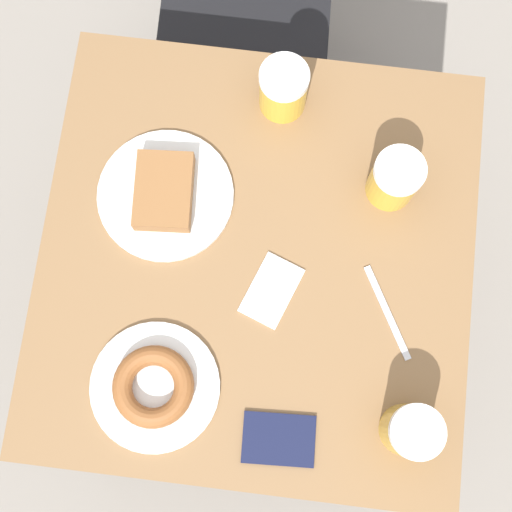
{
  "coord_description": "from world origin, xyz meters",
  "views": [
    {
      "loc": [
        0.03,
        -0.26,
        1.98
      ],
      "look_at": [
        0.0,
        0.0,
        0.72
      ],
      "focal_mm": 50.0,
      "sensor_mm": 36.0,
      "label": 1
    }
  ],
  "objects_px": {
    "beer_mug_center": "(283,89)",
    "fork": "(387,312)",
    "beer_mug_left": "(411,431)",
    "beer_mug_right": "(395,179)",
    "plate_with_donut": "(154,387)",
    "passport_near_edge": "(279,439)",
    "plate_with_cake": "(165,193)",
    "napkin_folded": "(272,290)"
  },
  "relations": [
    {
      "from": "beer_mug_center",
      "to": "fork",
      "type": "distance_m",
      "value": 0.45
    },
    {
      "from": "beer_mug_left",
      "to": "fork",
      "type": "height_order",
      "value": "beer_mug_left"
    },
    {
      "from": "beer_mug_left",
      "to": "beer_mug_right",
      "type": "height_order",
      "value": "same"
    },
    {
      "from": "plate_with_donut",
      "to": "passport_near_edge",
      "type": "height_order",
      "value": "plate_with_donut"
    },
    {
      "from": "fork",
      "to": "passport_near_edge",
      "type": "relative_size",
      "value": 1.26
    },
    {
      "from": "plate_with_cake",
      "to": "plate_with_donut",
      "type": "height_order",
      "value": "plate_with_cake"
    },
    {
      "from": "plate_with_donut",
      "to": "beer_mug_left",
      "type": "xyz_separation_m",
      "value": [
        0.44,
        -0.02,
        0.04
      ]
    },
    {
      "from": "beer_mug_right",
      "to": "napkin_folded",
      "type": "distance_m",
      "value": 0.3
    },
    {
      "from": "plate_with_cake",
      "to": "fork",
      "type": "xyz_separation_m",
      "value": [
        0.43,
        -0.17,
        -0.01
      ]
    },
    {
      "from": "plate_with_donut",
      "to": "beer_mug_right",
      "type": "bearing_deg",
      "value": 47.55
    },
    {
      "from": "beer_mug_left",
      "to": "beer_mug_center",
      "type": "xyz_separation_m",
      "value": [
        -0.28,
        0.58,
        0.0
      ]
    },
    {
      "from": "napkin_folded",
      "to": "plate_with_donut",
      "type": "bearing_deg",
      "value": -133.12
    },
    {
      "from": "plate_with_donut",
      "to": "passport_near_edge",
      "type": "xyz_separation_m",
      "value": [
        0.23,
        -0.06,
        -0.01
      ]
    },
    {
      "from": "beer_mug_right",
      "to": "beer_mug_left",
      "type": "bearing_deg",
      "value": -81.77
    },
    {
      "from": "plate_with_cake",
      "to": "beer_mug_center",
      "type": "relative_size",
      "value": 2.2
    },
    {
      "from": "beer_mug_center",
      "to": "passport_near_edge",
      "type": "height_order",
      "value": "beer_mug_center"
    },
    {
      "from": "plate_with_cake",
      "to": "fork",
      "type": "bearing_deg",
      "value": -21.43
    },
    {
      "from": "plate_with_donut",
      "to": "napkin_folded",
      "type": "relative_size",
      "value": 1.63
    },
    {
      "from": "plate_with_donut",
      "to": "beer_mug_right",
      "type": "relative_size",
      "value": 1.99
    },
    {
      "from": "plate_with_cake",
      "to": "beer_mug_left",
      "type": "relative_size",
      "value": 2.2
    },
    {
      "from": "plate_with_cake",
      "to": "beer_mug_right",
      "type": "bearing_deg",
      "value": 8.92
    },
    {
      "from": "plate_with_cake",
      "to": "napkin_folded",
      "type": "bearing_deg",
      "value": -35.35
    },
    {
      "from": "napkin_folded",
      "to": "beer_mug_center",
      "type": "bearing_deg",
      "value": 93.52
    },
    {
      "from": "beer_mug_left",
      "to": "beer_mug_center",
      "type": "bearing_deg",
      "value": 115.75
    },
    {
      "from": "plate_with_donut",
      "to": "fork",
      "type": "xyz_separation_m",
      "value": [
        0.39,
        0.18,
        -0.02
      ]
    },
    {
      "from": "beer_mug_left",
      "to": "beer_mug_right",
      "type": "bearing_deg",
      "value": 98.23
    },
    {
      "from": "napkin_folded",
      "to": "passport_near_edge",
      "type": "relative_size",
      "value": 1.08
    },
    {
      "from": "beer_mug_right",
      "to": "beer_mug_center",
      "type": "bearing_deg",
      "value": 145.84
    },
    {
      "from": "beer_mug_left",
      "to": "passport_near_edge",
      "type": "relative_size",
      "value": 0.88
    },
    {
      "from": "plate_with_donut",
      "to": "beer_mug_left",
      "type": "bearing_deg",
      "value": -2.56
    },
    {
      "from": "plate_with_cake",
      "to": "beer_mug_center",
      "type": "xyz_separation_m",
      "value": [
        0.19,
        0.21,
        0.04
      ]
    },
    {
      "from": "beer_mug_left",
      "to": "napkin_folded",
      "type": "xyz_separation_m",
      "value": [
        -0.26,
        0.22,
        -0.06
      ]
    },
    {
      "from": "fork",
      "to": "passport_near_edge",
      "type": "xyz_separation_m",
      "value": [
        -0.17,
        -0.24,
        0.0
      ]
    },
    {
      "from": "beer_mug_center",
      "to": "plate_with_cake",
      "type": "bearing_deg",
      "value": -132.41
    },
    {
      "from": "passport_near_edge",
      "to": "beer_mug_right",
      "type": "bearing_deg",
      "value": 72.26
    },
    {
      "from": "napkin_folded",
      "to": "passport_near_edge",
      "type": "xyz_separation_m",
      "value": [
        0.04,
        -0.26,
        0.0
      ]
    },
    {
      "from": "napkin_folded",
      "to": "fork",
      "type": "xyz_separation_m",
      "value": [
        0.21,
        -0.01,
        -0.0
      ]
    },
    {
      "from": "plate_with_cake",
      "to": "beer_mug_right",
      "type": "relative_size",
      "value": 2.2
    },
    {
      "from": "napkin_folded",
      "to": "passport_near_edge",
      "type": "distance_m",
      "value": 0.26
    },
    {
      "from": "beer_mug_left",
      "to": "beer_mug_right",
      "type": "xyz_separation_m",
      "value": [
        -0.06,
        0.43,
        0.0
      ]
    },
    {
      "from": "plate_with_donut",
      "to": "beer_mug_right",
      "type": "xyz_separation_m",
      "value": [
        0.38,
        0.41,
        0.04
      ]
    },
    {
      "from": "plate_with_donut",
      "to": "passport_near_edge",
      "type": "distance_m",
      "value": 0.23
    }
  ]
}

